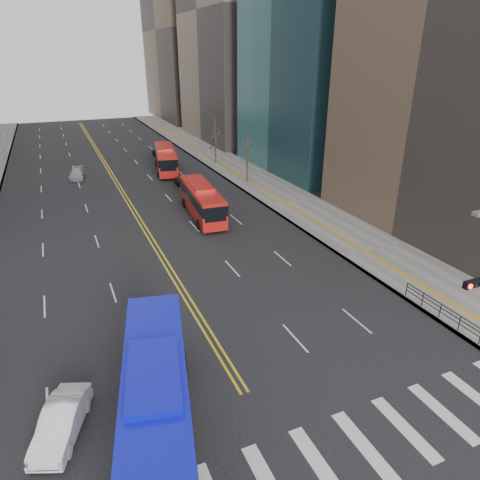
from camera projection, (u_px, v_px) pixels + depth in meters
name	position (u px, v px, depth m)	size (l,w,h in m)	color
ground	(294.00, 474.00, 17.66)	(220.00, 220.00, 0.00)	black
sidewalk_right	(242.00, 172.00, 61.80)	(7.00, 130.00, 0.15)	slate
crosswalk	(294.00, 474.00, 17.66)	(26.70, 4.00, 0.01)	silver
centerline	(108.00, 169.00, 63.83)	(0.55, 100.00, 0.01)	gold
pedestrian_railing	(441.00, 309.00, 27.59)	(0.06, 6.06, 1.02)	black
street_trees	(56.00, 175.00, 42.08)	(35.20, 47.20, 7.60)	#2F261D
blue_bus	(157.00, 404.00, 18.51)	(5.67, 13.50, 3.82)	#0C11C1
red_bus_near	(202.00, 199.00, 44.70)	(3.49, 11.05, 3.46)	red
red_bus_far	(166.00, 158.00, 62.00)	(4.67, 11.58, 3.58)	red
car_white	(61.00, 422.00, 19.25)	(1.54, 4.42, 1.46)	white
car_dark_mid	(188.00, 182.00, 54.90)	(1.74, 4.33, 1.48)	black
car_silver	(77.00, 174.00, 58.91)	(1.84, 4.53, 1.32)	#A5A4AA
car_dark_far	(163.00, 153.00, 70.83)	(2.25, 4.87, 1.35)	black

